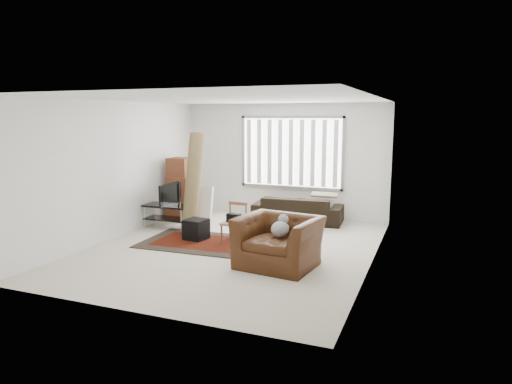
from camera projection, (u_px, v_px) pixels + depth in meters
room at (245, 151)px, 8.58m from camera, size 6.00×6.02×2.71m
persian_rug at (203, 242)px, 8.74m from camera, size 2.33×1.60×0.02m
tv_stand at (167, 211)px, 9.86m from camera, size 1.02×0.46×0.51m
tv at (167, 194)px, 9.80m from camera, size 0.11×0.83×0.47m
subwoofer at (196, 229)px, 8.91m from camera, size 0.45×0.45×0.40m
moving_boxes at (181, 191)px, 10.60m from camera, size 0.61×0.56×1.45m
white_flatpack at (201, 202)px, 10.87m from camera, size 0.60×0.25×0.75m
rolled_rug at (193, 183)px, 9.46m from camera, size 0.34×0.81×2.07m
sofa at (298, 205)px, 10.41m from camera, size 2.08×1.01×0.78m
side_chair at (234, 221)px, 8.71m from camera, size 0.43×0.43×0.76m
armchair at (278, 238)px, 7.33m from camera, size 1.37×1.23×0.92m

